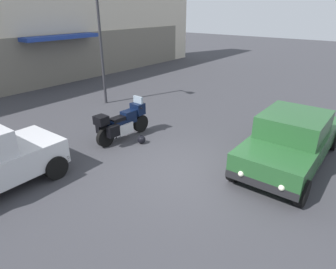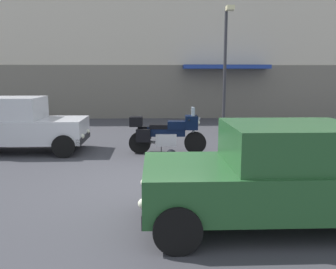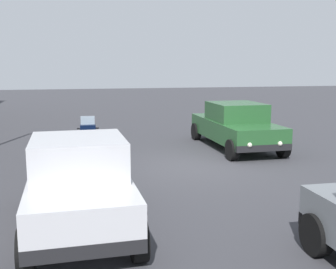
% 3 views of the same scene
% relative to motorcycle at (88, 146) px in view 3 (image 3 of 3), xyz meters
% --- Properties ---
extents(ground_plane, '(80.00, 80.00, 0.00)m').
position_rel_motorcycle_xyz_m(ground_plane, '(-0.42, -2.95, -0.62)').
color(ground_plane, '#38383D').
extents(motorcycle, '(2.26, 0.77, 1.36)m').
position_rel_motorcycle_xyz_m(motorcycle, '(0.00, 0.00, 0.00)').
color(motorcycle, black).
rests_on(motorcycle, ground).
extents(helmet, '(0.28, 0.28, 0.28)m').
position_rel_motorcycle_xyz_m(helmet, '(0.12, -0.74, -0.48)').
color(helmet, black).
rests_on(helmet, ground).
extents(car_hatchback_near, '(3.90, 1.84, 1.64)m').
position_rel_motorcycle_xyz_m(car_hatchback_near, '(-4.36, 0.33, 0.19)').
color(car_hatchback_near, silver).
rests_on(car_hatchback_near, ground).
extents(car_sedan_far, '(4.59, 1.93, 1.56)m').
position_rel_motorcycle_xyz_m(car_sedan_far, '(1.78, -5.04, 0.16)').
color(car_sedan_far, '#235128').
rests_on(car_sedan_far, ground).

